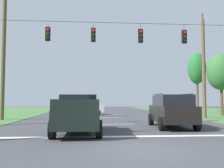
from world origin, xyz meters
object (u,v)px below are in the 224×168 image
at_px(distant_car_crossing_white, 84,108).
at_px(suv_black, 172,110).
at_px(overhead_signal_span, 114,64).
at_px(utility_pole_mid_right, 204,67).
at_px(tree_roadside_right, 221,72).
at_px(utility_pole_near_left, 3,55).
at_px(tree_roadside_far_right, 197,69).
at_px(pickup_truck, 78,114).

bearing_deg(distant_car_crossing_white, suv_black, -67.95).
xyz_separation_m(overhead_signal_span, suv_black, (3.32, -2.12, -3.14)).
distance_m(overhead_signal_span, suv_black, 5.04).
relative_size(utility_pole_mid_right, tree_roadside_right, 1.45).
relative_size(utility_pole_near_left, tree_roadside_right, 1.69).
height_order(suv_black, tree_roadside_far_right, tree_roadside_far_right).
bearing_deg(tree_roadside_right, utility_pole_mid_right, -133.92).
relative_size(overhead_signal_span, distant_car_crossing_white, 3.84).
bearing_deg(distant_car_crossing_white, overhead_signal_span, -78.71).
height_order(overhead_signal_span, utility_pole_near_left, utility_pole_near_left).
bearing_deg(overhead_signal_span, distant_car_crossing_white, 101.29).
bearing_deg(pickup_truck, overhead_signal_span, 62.33).
relative_size(pickup_truck, distant_car_crossing_white, 1.22).
xyz_separation_m(pickup_truck, tree_roadside_far_right, (14.85, 20.05, 4.96)).
height_order(suv_black, utility_pole_mid_right, utility_pole_mid_right).
distance_m(utility_pole_mid_right, tree_roadside_right, 5.28).
bearing_deg(overhead_signal_span, pickup_truck, -117.67).
relative_size(overhead_signal_span, utility_pole_mid_right, 1.73).
bearing_deg(utility_pole_mid_right, suv_black, -126.32).
height_order(utility_pole_mid_right, tree_roadside_right, utility_pole_mid_right).
height_order(suv_black, distant_car_crossing_white, suv_black).
relative_size(suv_black, tree_roadside_far_right, 0.60).
distance_m(pickup_truck, suv_black, 5.95).
bearing_deg(utility_pole_near_left, overhead_signal_span, -27.51).
distance_m(distant_car_crossing_white, tree_roadside_far_right, 16.31).
xyz_separation_m(pickup_truck, distant_car_crossing_white, (-0.15, 16.22, -0.18)).
relative_size(suv_black, utility_pole_near_left, 0.43).
bearing_deg(suv_black, utility_pole_mid_right, 53.68).
height_order(distant_car_crossing_white, tree_roadside_right, tree_roadside_right).
bearing_deg(suv_black, overhead_signal_span, 147.38).
relative_size(pickup_truck, tree_roadside_far_right, 0.67).
distance_m(tree_roadside_right, tree_roadside_far_right, 6.76).
bearing_deg(utility_pole_near_left, pickup_truck, -52.71).
bearing_deg(pickup_truck, tree_roadside_far_right, 53.47).
bearing_deg(tree_roadside_right, utility_pole_near_left, -168.43).
xyz_separation_m(pickup_truck, suv_black, (5.55, 2.14, 0.09)).
relative_size(overhead_signal_span, pickup_truck, 3.14).
height_order(utility_pole_near_left, tree_roadside_right, utility_pole_near_left).
bearing_deg(overhead_signal_span, suv_black, -32.62).
bearing_deg(tree_roadside_far_right, overhead_signal_span, -128.63).
bearing_deg(overhead_signal_span, tree_roadside_right, 36.24).
bearing_deg(distant_car_crossing_white, pickup_truck, -89.45).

